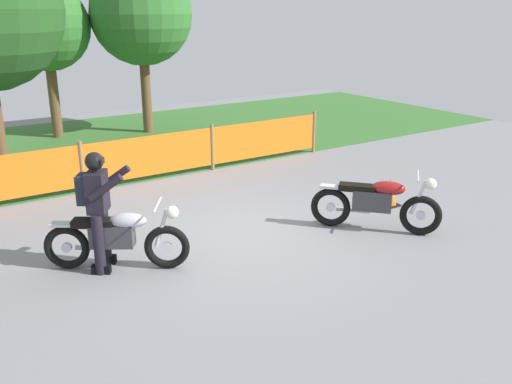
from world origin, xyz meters
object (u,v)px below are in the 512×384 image
object	(u,v)px
motorcycle_trailing	(117,237)
traffic_cone	(390,192)
motorcycle_lead	(376,202)
rider_trailing	(98,205)

from	to	relation	value
motorcycle_trailing	traffic_cone	world-z (taller)	motorcycle_trailing
motorcycle_trailing	traffic_cone	xyz separation A→B (m)	(5.11, -0.28, -0.21)
motorcycle_lead	traffic_cone	distance (m)	1.32
motorcycle_trailing	rider_trailing	distance (m)	0.53
motorcycle_trailing	rider_trailing	xyz separation A→B (m)	(-0.19, 0.12, 0.48)
motorcycle_lead	motorcycle_trailing	size ratio (longest dim) A/B	0.94
motorcycle_lead	traffic_cone	size ratio (longest dim) A/B	3.14
motorcycle_lead	rider_trailing	size ratio (longest dim) A/B	0.99
motorcycle_trailing	rider_trailing	world-z (taller)	rider_trailing
motorcycle_lead	rider_trailing	world-z (taller)	rider_trailing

